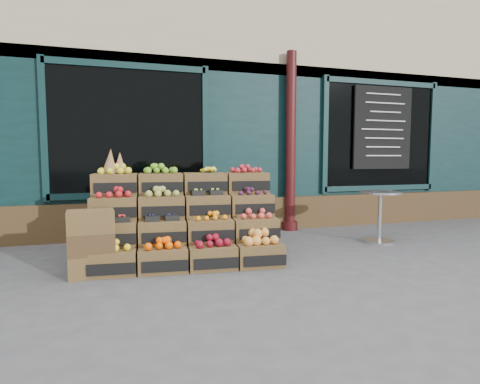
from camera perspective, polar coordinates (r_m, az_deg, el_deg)
name	(u,v)px	position (r m, az deg, el deg)	size (l,w,h in m)	color
ground	(272,263)	(5.14, 4.61, -10.08)	(60.00, 60.00, 0.00)	#48484B
shop_facade	(192,113)	(9.93, -6.90, 11.13)	(12.00, 6.24, 4.80)	black
crate_display	(185,226)	(5.24, -7.90, -4.82)	(2.41, 1.36, 1.45)	brown
spare_crates	(91,243)	(4.82, -20.38, -6.85)	(0.51, 0.37, 0.75)	brown
bistro_table	(380,211)	(6.61, 19.26, -2.53)	(0.64, 0.64, 0.80)	#B7B9BF
shopkeeper	(143,172)	(7.45, -13.59, 2.72)	(0.77, 0.51, 2.11)	#154A21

